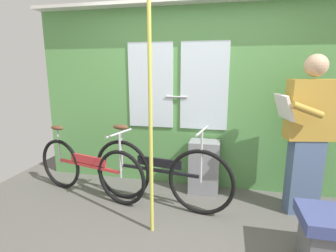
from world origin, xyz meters
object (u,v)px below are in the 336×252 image
bicycle_leaning_behind (88,168)px  passenger_reading_newspaper (307,133)px  bicycle_near_door (159,174)px  trash_bin_by_wall (204,167)px  handrail_pole (150,115)px

bicycle_leaning_behind → passenger_reading_newspaper: 2.54m
bicycle_near_door → passenger_reading_newspaper: (1.56, 0.21, 0.51)m
bicycle_leaning_behind → passenger_reading_newspaper: passenger_reading_newspaper is taller
bicycle_leaning_behind → trash_bin_by_wall: size_ratio=2.38×
bicycle_near_door → bicycle_leaning_behind: (-0.91, 0.05, -0.03)m
passenger_reading_newspaper → trash_bin_by_wall: bearing=-24.2°
passenger_reading_newspaper → handrail_pole: handrail_pole is taller
passenger_reading_newspaper → trash_bin_by_wall: (-1.08, 0.26, -0.56)m
bicycle_near_door → handrail_pole: bearing=-73.8°
passenger_reading_newspaper → handrail_pole: (-1.50, -0.70, 0.26)m
bicycle_leaning_behind → handrail_pole: handrail_pole is taller
bicycle_leaning_behind → trash_bin_by_wall: 1.45m
bicycle_near_door → passenger_reading_newspaper: size_ratio=0.99×
handrail_pole → bicycle_near_door: bearing=96.8°
handrail_pole → bicycle_leaning_behind: bearing=150.9°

